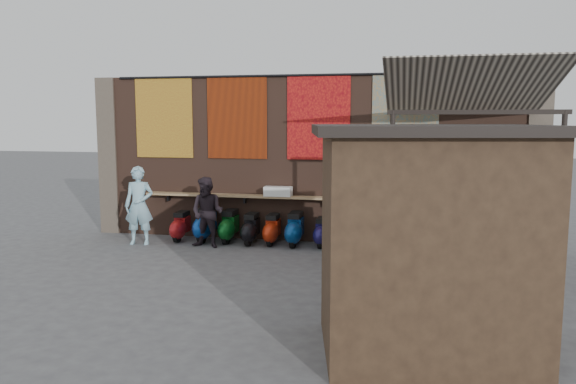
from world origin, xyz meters
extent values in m
plane|color=#474749|center=(0.00, 0.00, 0.00)|extent=(70.00, 70.00, 0.00)
cube|color=brown|center=(0.00, 2.70, 2.00)|extent=(10.00, 0.40, 4.00)
cube|color=#4C4238|center=(-5.20, 2.70, 2.00)|extent=(0.50, 0.50, 4.00)
cube|color=#4C4238|center=(5.20, 2.70, 2.00)|extent=(0.50, 0.50, 4.00)
cube|color=#9E7A51|center=(0.00, 2.33, 1.10)|extent=(8.00, 0.32, 0.05)
cube|color=white|center=(-0.64, 2.30, 1.24)|extent=(0.66, 0.29, 0.23)
cube|color=maroon|center=(-3.60, 2.48, 3.00)|extent=(1.50, 0.02, 2.00)
cube|color=#BF370B|center=(-1.70, 2.48, 3.00)|extent=(1.50, 0.02, 2.00)
cube|color=red|center=(0.30, 2.48, 3.00)|extent=(1.50, 0.02, 2.00)
cube|color=teal|center=(2.30, 2.48, 3.00)|extent=(1.50, 0.02, 2.00)
cylinder|color=black|center=(0.00, 2.47, 3.98)|extent=(9.50, 0.06, 0.06)
imported|color=#92C4D5|center=(-3.81, 1.40, 0.93)|extent=(0.75, 0.56, 1.86)
imported|color=#2D232B|center=(-2.10, 1.40, 0.82)|extent=(0.86, 0.71, 1.64)
imported|color=black|center=(2.54, -0.13, 0.80)|extent=(0.99, 0.85, 1.60)
imported|color=#525257|center=(3.41, 0.23, 0.77)|extent=(1.11, 1.11, 1.54)
imported|color=#866155|center=(1.67, 0.27, 0.81)|extent=(0.93, 0.77, 1.63)
cube|color=black|center=(2.64, -3.58, 1.39)|extent=(2.88, 2.38, 2.77)
cube|color=black|center=(2.64, -3.58, 2.83)|extent=(3.24, 2.72, 0.12)
cube|color=gold|center=(2.45, -2.61, 2.01)|extent=(1.18, 0.27, 0.50)
cube|color=#473321|center=(2.45, -2.61, 1.01)|extent=(2.10, 0.51, 0.06)
cube|color=beige|center=(3.50, 0.90, 3.55)|extent=(3.20, 3.28, 0.97)
cube|color=#33261C|center=(3.50, 2.49, 3.95)|extent=(3.30, 0.08, 0.12)
cube|color=black|center=(3.50, -0.60, 3.08)|extent=(3.00, 0.08, 0.08)
cylinder|color=black|center=(2.10, -0.60, 1.55)|extent=(0.09, 0.09, 3.10)
cylinder|color=black|center=(4.90, -0.60, 1.55)|extent=(0.09, 0.09, 3.10)
camera|label=1|loc=(2.35, -10.69, 2.97)|focal=35.00mm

